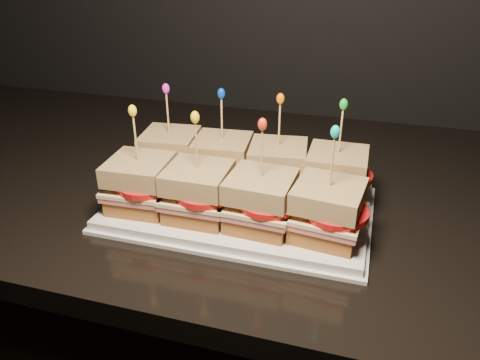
# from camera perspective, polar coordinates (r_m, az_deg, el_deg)

# --- Properties ---
(cabinet) EXTENTS (2.56, 0.69, 0.83)m
(cabinet) POSITION_cam_1_polar(r_m,az_deg,el_deg) (1.16, -7.22, -18.71)
(cabinet) COLOR black
(cabinet) RESTS_ON ground
(granite_slab) EXTENTS (2.60, 0.73, 0.04)m
(granite_slab) POSITION_cam_1_polar(r_m,az_deg,el_deg) (0.90, -8.83, 0.81)
(granite_slab) COLOR black
(granite_slab) RESTS_ON cabinet
(platter) EXTENTS (0.39, 0.24, 0.02)m
(platter) POSITION_cam_1_polar(r_m,az_deg,el_deg) (0.73, 0.00, -3.21)
(platter) COLOR white
(platter) RESTS_ON granite_slab
(platter_rim) EXTENTS (0.40, 0.25, 0.01)m
(platter_rim) POSITION_cam_1_polar(r_m,az_deg,el_deg) (0.73, 0.00, -3.61)
(platter_rim) COLOR white
(platter_rim) RESTS_ON granite_slab
(sandwich_0_bread_bot) EXTENTS (0.09, 0.09, 0.02)m
(sandwich_0_bread_bot) POSITION_cam_1_polar(r_m,az_deg,el_deg) (0.81, -8.31, 1.43)
(sandwich_0_bread_bot) COLOR brown
(sandwich_0_bread_bot) RESTS_ON platter
(sandwich_0_ham) EXTENTS (0.10, 0.10, 0.01)m
(sandwich_0_ham) POSITION_cam_1_polar(r_m,az_deg,el_deg) (0.80, -8.39, 2.45)
(sandwich_0_ham) COLOR #B1534E
(sandwich_0_ham) RESTS_ON sandwich_0_bread_bot
(sandwich_0_cheese) EXTENTS (0.11, 0.10, 0.01)m
(sandwich_0_cheese) POSITION_cam_1_polar(r_m,az_deg,el_deg) (0.80, -8.42, 2.90)
(sandwich_0_cheese) COLOR beige
(sandwich_0_cheese) RESTS_ON sandwich_0_ham
(sandwich_0_tomato) EXTENTS (0.09, 0.09, 0.01)m
(sandwich_0_tomato) POSITION_cam_1_polar(r_m,az_deg,el_deg) (0.78, -7.84, 3.13)
(sandwich_0_tomato) COLOR red
(sandwich_0_tomato) RESTS_ON sandwich_0_cheese
(sandwich_0_bread_top) EXTENTS (0.10, 0.10, 0.03)m
(sandwich_0_bread_top) POSITION_cam_1_polar(r_m,az_deg,el_deg) (0.79, -8.56, 4.68)
(sandwich_0_bread_top) COLOR brown
(sandwich_0_bread_top) RESTS_ON sandwich_0_tomato
(sandwich_0_pick) EXTENTS (0.00, 0.00, 0.09)m
(sandwich_0_pick) POSITION_cam_1_polar(r_m,az_deg,el_deg) (0.77, -8.79, 7.75)
(sandwich_0_pick) COLOR tan
(sandwich_0_pick) RESTS_ON sandwich_0_bread_top
(sandwich_0_frill) EXTENTS (0.01, 0.01, 0.02)m
(sandwich_0_frill) POSITION_cam_1_polar(r_m,az_deg,el_deg) (0.76, -9.03, 10.95)
(sandwich_0_frill) COLOR #C420AF
(sandwich_0_frill) RESTS_ON sandwich_0_pick
(sandwich_1_bread_bot) EXTENTS (0.09, 0.09, 0.02)m
(sandwich_1_bread_bot) POSITION_cam_1_polar(r_m,az_deg,el_deg) (0.78, -2.11, 0.60)
(sandwich_1_bread_bot) COLOR brown
(sandwich_1_bread_bot) RESTS_ON platter
(sandwich_1_ham) EXTENTS (0.10, 0.10, 0.01)m
(sandwich_1_ham) POSITION_cam_1_polar(r_m,az_deg,el_deg) (0.77, -2.13, 1.65)
(sandwich_1_ham) COLOR #B1534E
(sandwich_1_ham) RESTS_ON sandwich_1_bread_bot
(sandwich_1_cheese) EXTENTS (0.10, 0.10, 0.01)m
(sandwich_1_cheese) POSITION_cam_1_polar(r_m,az_deg,el_deg) (0.77, -2.14, 2.12)
(sandwich_1_cheese) COLOR beige
(sandwich_1_cheese) RESTS_ON sandwich_1_ham
(sandwich_1_tomato) EXTENTS (0.09, 0.09, 0.01)m
(sandwich_1_tomato) POSITION_cam_1_polar(r_m,az_deg,el_deg) (0.75, -1.42, 2.34)
(sandwich_1_tomato) COLOR red
(sandwich_1_tomato) RESTS_ON sandwich_1_cheese
(sandwich_1_bread_top) EXTENTS (0.10, 0.10, 0.03)m
(sandwich_1_bread_top) POSITION_cam_1_polar(r_m,az_deg,el_deg) (0.76, -2.17, 3.96)
(sandwich_1_bread_top) COLOR brown
(sandwich_1_bread_top) RESTS_ON sandwich_1_tomato
(sandwich_1_pick) EXTENTS (0.00, 0.00, 0.09)m
(sandwich_1_pick) POSITION_cam_1_polar(r_m,az_deg,el_deg) (0.74, -2.23, 7.16)
(sandwich_1_pick) COLOR tan
(sandwich_1_pick) RESTS_ON sandwich_1_bread_top
(sandwich_1_frill) EXTENTS (0.01, 0.01, 0.02)m
(sandwich_1_frill) POSITION_cam_1_polar(r_m,az_deg,el_deg) (0.72, -2.30, 10.50)
(sandwich_1_frill) COLOR #0431CC
(sandwich_1_frill) RESTS_ON sandwich_1_pick
(sandwich_2_bread_bot) EXTENTS (0.10, 0.10, 0.02)m
(sandwich_2_bread_bot) POSITION_cam_1_polar(r_m,az_deg,el_deg) (0.76, 4.53, -0.29)
(sandwich_2_bread_bot) COLOR brown
(sandwich_2_bread_bot) RESTS_ON platter
(sandwich_2_ham) EXTENTS (0.10, 0.10, 0.01)m
(sandwich_2_ham) POSITION_cam_1_polar(r_m,az_deg,el_deg) (0.75, 4.57, 0.78)
(sandwich_2_ham) COLOR #B1534E
(sandwich_2_ham) RESTS_ON sandwich_2_bread_bot
(sandwich_2_cheese) EXTENTS (0.11, 0.10, 0.01)m
(sandwich_2_cheese) POSITION_cam_1_polar(r_m,az_deg,el_deg) (0.74, 4.59, 1.26)
(sandwich_2_cheese) COLOR beige
(sandwich_2_cheese) RESTS_ON sandwich_2_ham
(sandwich_2_tomato) EXTENTS (0.09, 0.09, 0.01)m
(sandwich_2_tomato) POSITION_cam_1_polar(r_m,az_deg,el_deg) (0.73, 5.43, 1.47)
(sandwich_2_tomato) COLOR red
(sandwich_2_tomato) RESTS_ON sandwich_2_cheese
(sandwich_2_bread_top) EXTENTS (0.10, 0.10, 0.03)m
(sandwich_2_bread_top) POSITION_cam_1_polar(r_m,az_deg,el_deg) (0.73, 4.67, 3.14)
(sandwich_2_bread_top) COLOR brown
(sandwich_2_bread_top) RESTS_ON sandwich_2_tomato
(sandwich_2_pick) EXTENTS (0.00, 0.00, 0.09)m
(sandwich_2_pick) POSITION_cam_1_polar(r_m,az_deg,el_deg) (0.72, 4.80, 6.42)
(sandwich_2_pick) COLOR tan
(sandwich_2_pick) RESTS_ON sandwich_2_bread_top
(sandwich_2_frill) EXTENTS (0.01, 0.01, 0.02)m
(sandwich_2_frill) POSITION_cam_1_polar(r_m,az_deg,el_deg) (0.70, 4.95, 9.85)
(sandwich_2_frill) COLOR orange
(sandwich_2_frill) RESTS_ON sandwich_2_pick
(sandwich_3_bread_bot) EXTENTS (0.09, 0.09, 0.02)m
(sandwich_3_bread_bot) POSITION_cam_1_polar(r_m,az_deg,el_deg) (0.74, 11.44, -1.22)
(sandwich_3_bread_bot) COLOR brown
(sandwich_3_bread_bot) RESTS_ON platter
(sandwich_3_ham) EXTENTS (0.09, 0.09, 0.01)m
(sandwich_3_ham) POSITION_cam_1_polar(r_m,az_deg,el_deg) (0.74, 11.56, -0.14)
(sandwich_3_ham) COLOR #B1534E
(sandwich_3_ham) RESTS_ON sandwich_3_bread_bot
(sandwich_3_cheese) EXTENTS (0.10, 0.09, 0.01)m
(sandwich_3_cheese) POSITION_cam_1_polar(r_m,az_deg,el_deg) (0.73, 11.61, 0.35)
(sandwich_3_cheese) COLOR beige
(sandwich_3_cheese) RESTS_ON sandwich_3_ham
(sandwich_3_tomato) EXTENTS (0.09, 0.09, 0.01)m
(sandwich_3_tomato) POSITION_cam_1_polar(r_m,az_deg,el_deg) (0.72, 12.55, 0.54)
(sandwich_3_tomato) COLOR red
(sandwich_3_tomato) RESTS_ON sandwich_3_cheese
(sandwich_3_bread_top) EXTENTS (0.09, 0.09, 0.03)m
(sandwich_3_bread_top) POSITION_cam_1_polar(r_m,az_deg,el_deg) (0.72, 11.81, 2.24)
(sandwich_3_bread_top) COLOR brown
(sandwich_3_bread_top) RESTS_ON sandwich_3_tomato
(sandwich_3_pick) EXTENTS (0.00, 0.00, 0.09)m
(sandwich_3_pick) POSITION_cam_1_polar(r_m,az_deg,el_deg) (0.70, 12.15, 5.54)
(sandwich_3_pick) COLOR tan
(sandwich_3_pick) RESTS_ON sandwich_3_bread_top
(sandwich_3_frill) EXTENTS (0.01, 0.01, 0.02)m
(sandwich_3_frill) POSITION_cam_1_polar(r_m,az_deg,el_deg) (0.69, 12.52, 9.00)
(sandwich_3_frill) COLOR green
(sandwich_3_frill) RESTS_ON sandwich_3_pick
(sandwich_4_bread_bot) EXTENTS (0.09, 0.09, 0.02)m
(sandwich_4_bread_bot) POSITION_cam_1_polar(r_m,az_deg,el_deg) (0.72, -11.83, -2.28)
(sandwich_4_bread_bot) COLOR brown
(sandwich_4_bread_bot) RESTS_ON platter
(sandwich_4_ham) EXTENTS (0.10, 0.10, 0.01)m
(sandwich_4_ham) POSITION_cam_1_polar(r_m,az_deg,el_deg) (0.71, -11.95, -1.17)
(sandwich_4_ham) COLOR #B1534E
(sandwich_4_ham) RESTS_ON sandwich_4_bread_bot
(sandwich_4_cheese) EXTENTS (0.10, 0.10, 0.01)m
(sandwich_4_cheese) POSITION_cam_1_polar(r_m,az_deg,el_deg) (0.71, -12.01, -0.68)
(sandwich_4_cheese) COLOR beige
(sandwich_4_cheese) RESTS_ON sandwich_4_ham
(sandwich_4_tomato) EXTENTS (0.09, 0.09, 0.01)m
(sandwich_4_tomato) POSITION_cam_1_polar(r_m,az_deg,el_deg) (0.70, -11.41, -0.49)
(sandwich_4_tomato) COLOR red
(sandwich_4_tomato) RESTS_ON sandwich_4_cheese
(sandwich_4_bread_top) EXTENTS (0.09, 0.09, 0.03)m
(sandwich_4_bread_top) POSITION_cam_1_polar(r_m,az_deg,el_deg) (0.70, -12.22, 1.27)
(sandwich_4_bread_top) COLOR brown
(sandwich_4_bread_top) RESTS_ON sandwich_4_tomato
(sandwich_4_pick) EXTENTS (0.00, 0.00, 0.09)m
(sandwich_4_pick) POSITION_cam_1_polar(r_m,az_deg,el_deg) (0.68, -12.59, 4.66)
(sandwich_4_pick) COLOR tan
(sandwich_4_pick) RESTS_ON sandwich_4_bread_top
(sandwich_4_frill) EXTENTS (0.01, 0.01, 0.02)m
(sandwich_4_frill) POSITION_cam_1_polar(r_m,az_deg,el_deg) (0.66, -12.98, 8.23)
(sandwich_4_frill) COLOR yellow
(sandwich_4_frill) RESTS_ON sandwich_4_pick
(sandwich_5_bread_bot) EXTENTS (0.09, 0.09, 0.02)m
(sandwich_5_bread_bot) POSITION_cam_1_polar(r_m,az_deg,el_deg) (0.69, -4.99, -3.40)
(sandwich_5_bread_bot) COLOR brown
(sandwich_5_bread_bot) RESTS_ON platter
(sandwich_5_ham) EXTENTS (0.10, 0.09, 0.01)m
(sandwich_5_ham) POSITION_cam_1_polar(r_m,az_deg,el_deg) (0.68, -5.05, -2.25)
(sandwich_5_ham) COLOR #B1534E
(sandwich_5_ham) RESTS_ON sandwich_5_bread_bot
(sandwich_5_cheese) EXTENTS (0.10, 0.09, 0.01)m
(sandwich_5_cheese) POSITION_cam_1_polar(r_m,az_deg,el_deg) (0.67, -5.07, -1.73)
(sandwich_5_cheese) COLOR beige
(sandwich_5_cheese) RESTS_ON sandwich_5_ham
(sandwich_5_tomato) EXTENTS (0.09, 0.09, 0.01)m
(sandwich_5_tomato) POSITION_cam_1_polar(r_m,az_deg,el_deg) (0.66, -4.31, -1.55)
(sandwich_5_tomato) COLOR red
(sandwich_5_tomato) RESTS_ON sandwich_5_cheese
(sandwich_5_bread_top) EXTENTS (0.09, 0.09, 0.03)m
(sandwich_5_bread_top) POSITION_cam_1_polar(r_m,az_deg,el_deg) (0.66, -5.16, 0.30)
(sandwich_5_bread_top) COLOR brown
(sandwich_5_bread_top) RESTS_ON sandwich_5_tomato
(sandwich_5_pick) EXTENTS (0.00, 0.00, 0.09)m
(sandwich_5_pick) POSITION_cam_1_polar(r_m,az_deg,el_deg) (0.64, -5.33, 3.86)
(sandwich_5_pick) COLOR tan
(sandwich_5_pick) RESTS_ON sandwich_5_bread_top
(sandwich_5_frill) EXTENTS (0.01, 0.01, 0.02)m
(sandwich_5_frill) POSITION_cam_1_polar(r_m,az_deg,el_deg) (0.63, -5.51, 7.63)
(sandwich_5_frill) COLOR yellow
(sandwich_5_frill) RESTS_ON sandwich_5_pick
(sandwich_6_bread_bot) EXTENTS (0.09, 0.09, 0.02)m
(sandwich_6_bread_bot) POSITION_cam_1_polar(r_m,az_deg,el_deg) (0.66, 2.48, -4.56)
(sandwich_6_bread_bot) COLOR brown
(sandwich_6_bread_bot) RESTS_ON platter
(sandwich_6_ham) EXTENTS (0.10, 0.10, 0.01)m
(sandwich_6_ham) POSITION_cam_1_polar(r_m,az_deg,el_deg) (0.65, 2.51, -3.38)
(sandwich_6_ham) COLOR #B1534E
(sandwich_6_ham) RESTS_ON sandwich_6_bread_bot
(sandwich_6_cheese) EXTENTS (0.10, 0.10, 0.01)m
(sandwich_6_cheese) POSITION_cam_1_polar(r_m,az_deg,el_deg) (0.65, 2.52, -2.85)
(sandwich_6_cheese) COLOR beige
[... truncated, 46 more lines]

